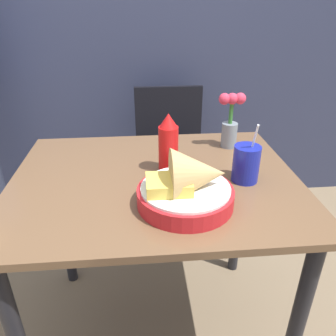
{
  "coord_description": "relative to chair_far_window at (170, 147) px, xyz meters",
  "views": [
    {
      "loc": [
        -0.04,
        -0.98,
        1.31
      ],
      "look_at": [
        0.04,
        -0.05,
        0.83
      ],
      "focal_mm": 35.0,
      "sensor_mm": 36.0,
      "label": 1
    }
  ],
  "objects": [
    {
      "name": "ground_plane",
      "position": [
        -0.13,
        -0.81,
        -0.52
      ],
      "size": [
        12.0,
        12.0,
        0.0
      ],
      "primitive_type": "plane",
      "color": "#7A664C"
    },
    {
      "name": "flower_vase",
      "position": [
        0.19,
        -0.57,
        0.36
      ],
      "size": [
        0.11,
        0.06,
        0.22
      ],
      "color": "gray",
      "rests_on": "dining_table"
    },
    {
      "name": "ketchup_bottle",
      "position": [
        -0.08,
        -0.76,
        0.35
      ],
      "size": [
        0.07,
        0.07,
        0.21
      ],
      "color": "red",
      "rests_on": "dining_table"
    },
    {
      "name": "food_basket",
      "position": [
        -0.04,
        -0.98,
        0.31
      ],
      "size": [
        0.29,
        0.29,
        0.18
      ],
      "color": "red",
      "rests_on": "dining_table"
    },
    {
      "name": "dining_table",
      "position": [
        -0.13,
        -0.81,
        0.12
      ],
      "size": [
        0.98,
        0.77,
        0.77
      ],
      "color": "brown",
      "rests_on": "ground_plane"
    },
    {
      "name": "drink_cup",
      "position": [
        0.17,
        -0.86,
        0.31
      ],
      "size": [
        0.09,
        0.09,
        0.21
      ],
      "color": "#192399",
      "rests_on": "dining_table"
    },
    {
      "name": "wall_window",
      "position": [
        -0.13,
        0.33,
        0.78
      ],
      "size": [
        7.0,
        0.06,
        2.6
      ],
      "color": "#2D334C",
      "rests_on": "ground_plane"
    },
    {
      "name": "chair_far_window",
      "position": [
        0.0,
        0.0,
        0.0
      ],
      "size": [
        0.4,
        0.4,
        0.86
      ],
      "color": "black",
      "rests_on": "ground_plane"
    }
  ]
}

